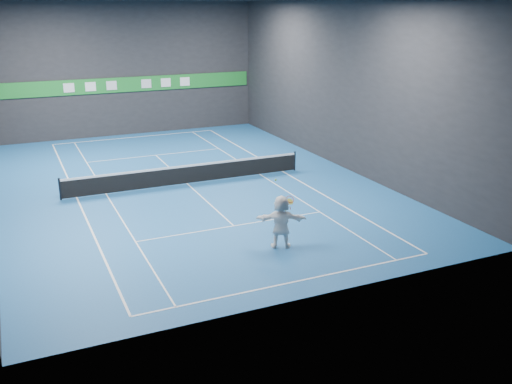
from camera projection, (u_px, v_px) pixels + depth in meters
name	position (u px, v px, depth m)	size (l,w,h in m)	color
ground	(187.00, 184.00, 29.23)	(26.00, 26.00, 0.00)	#1B5696
wall_back	(128.00, 70.00, 39.10)	(18.00, 0.10, 9.00)	#242426
wall_front	(317.00, 158.00, 16.54)	(18.00, 0.10, 9.00)	#242426
wall_right	(341.00, 86.00, 31.30)	(0.10, 26.00, 9.00)	#242426
baseline_near	(295.00, 282.00, 18.91)	(10.98, 0.08, 0.01)	white
baseline_far	(136.00, 137.00, 39.55)	(10.98, 0.08, 0.01)	white
sideline_doubles_left	(77.00, 198.00, 27.11)	(0.08, 23.78, 0.01)	white
sideline_doubles_right	(283.00, 172.00, 31.35)	(0.08, 23.78, 0.01)	white
sideline_singles_left	(106.00, 194.00, 27.64)	(0.06, 23.78, 0.01)	white
sideline_singles_right	(260.00, 175.00, 30.82)	(0.06, 23.78, 0.01)	white
service_line_near	(234.00, 226.00, 23.68)	(8.23, 0.06, 0.01)	white
service_line_far	(156.00, 155.00, 34.78)	(8.23, 0.06, 0.01)	white
center_service_line	(187.00, 184.00, 29.23)	(0.06, 12.80, 0.01)	white
player	(281.00, 222.00, 21.31)	(1.90, 0.61, 2.05)	white
tennis_ball	(276.00, 180.00, 20.88)	(0.07, 0.07, 0.07)	#B6DB24
tennis_net	(187.00, 174.00, 29.06)	(12.50, 0.10, 1.07)	black
sponsor_banner	(129.00, 84.00, 39.36)	(17.64, 0.11, 1.00)	#1C812B
tennis_racket	(290.00, 201.00, 21.26)	(0.42, 0.33, 0.62)	red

